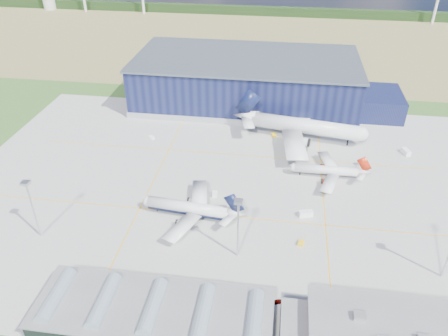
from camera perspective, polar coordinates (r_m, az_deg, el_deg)
ground at (r=172.45m, az=-0.38°, el=-4.13°), size 600.00×600.00×0.00m
apron at (r=180.45m, az=0.09°, el=-2.24°), size 220.00×160.00×0.08m
farmland at (r=371.74m, az=4.87°, el=16.43°), size 600.00×220.00×0.01m
treeline at (r=448.13m, az=5.67°, el=19.73°), size 600.00×8.00×8.00m
hangar at (r=249.46m, az=3.55°, el=11.04°), size 145.00×62.00×26.10m
glass_concourse at (r=128.54m, az=-7.59°, el=-18.55°), size 78.00×23.00×8.60m
light_mast_west at (r=159.99m, az=-23.96°, el=-3.89°), size 2.60×2.60×23.00m
light_mast_center at (r=138.49m, az=1.86°, el=-6.73°), size 2.60×2.60×23.00m
airliner_navy at (r=160.82m, az=-4.76°, el=-4.49°), size 43.49×42.72×12.94m
airliner_red at (r=187.35m, az=13.27°, el=0.25°), size 34.33×33.60×11.11m
airliner_widebody at (r=212.75m, az=10.68°, el=6.29°), size 75.87×74.70×21.49m
gse_tug_b at (r=154.47m, az=10.02°, el=-9.63°), size 2.45×3.11×1.19m
gse_van_a at (r=166.43m, az=10.64°, el=-5.87°), size 5.63×3.62×2.27m
gse_cart_a at (r=174.23m, az=-1.21°, el=-3.43°), size 2.41×3.32×1.34m
gse_van_b at (r=217.89m, az=22.67°, el=1.98°), size 3.97×5.63×2.35m
gse_tug_c at (r=217.68m, az=6.53°, el=4.32°), size 2.94×3.69×1.41m
gse_cart_b at (r=216.85m, az=-9.45°, el=3.95°), size 3.70×3.49×1.33m
car_a at (r=135.64m, az=7.10°, el=-16.91°), size 3.65×2.29×1.16m
car_b at (r=136.37m, az=11.96°, el=-17.20°), size 3.68×2.52×1.15m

